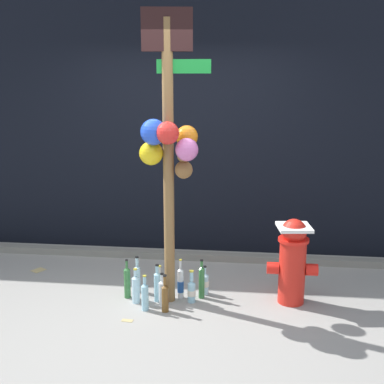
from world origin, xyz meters
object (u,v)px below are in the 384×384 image
(memorial_post, at_px, (169,135))
(bottle_5, at_px, (181,283))
(bottle_6, at_px, (137,277))
(bottle_11, at_px, (202,281))
(bottle_10, at_px, (145,296))
(bottle_4, at_px, (136,288))
(bottle_3, at_px, (162,292))
(bottle_1, at_px, (165,297))
(fire_hydrant, at_px, (293,259))
(bottle_7, at_px, (160,285))
(bottle_2, at_px, (205,283))
(bottle_9, at_px, (127,282))
(bottle_0, at_px, (157,285))
(bottle_8, at_px, (192,290))

(memorial_post, relative_size, bottle_5, 6.68)
(bottle_6, bearing_deg, bottle_11, -5.65)
(bottle_5, xyz_separation_m, bottle_10, (-0.29, -0.29, -0.01))
(bottle_4, relative_size, bottle_5, 0.86)
(bottle_3, bearing_deg, memorial_post, 47.00)
(bottle_1, bearing_deg, fire_hydrant, 16.19)
(bottle_3, bearing_deg, bottle_5, 45.50)
(bottle_7, bearing_deg, bottle_2, 14.46)
(bottle_2, height_order, bottle_3, bottle_3)
(bottle_11, bearing_deg, fire_hydrant, 0.67)
(bottle_4, xyz_separation_m, bottle_5, (0.41, 0.14, 0.01))
(memorial_post, distance_m, bottle_10, 1.49)
(fire_hydrant, distance_m, bottle_3, 1.27)
(memorial_post, height_order, bottle_1, memorial_post)
(bottle_7, bearing_deg, fire_hydrant, 1.36)
(bottle_2, relative_size, bottle_3, 0.93)
(bottle_3, xyz_separation_m, bottle_4, (-0.25, 0.02, 0.01))
(bottle_7, distance_m, bottle_9, 0.32)
(bottle_3, bearing_deg, bottle_9, 162.15)
(memorial_post, bearing_deg, bottle_7, 141.70)
(bottle_0, relative_size, bottle_1, 1.04)
(fire_hydrant, bearing_deg, bottle_3, -170.54)
(bottle_4, bearing_deg, bottle_2, 22.77)
(bottle_4, distance_m, bottle_10, 0.19)
(bottle_1, xyz_separation_m, bottle_3, (-0.05, 0.13, -0.01))
(bottle_0, distance_m, bottle_8, 0.33)
(bottle_2, xyz_separation_m, bottle_4, (-0.64, -0.27, 0.03))
(bottle_2, distance_m, bottle_10, 0.66)
(bottle_0, relative_size, bottle_2, 1.27)
(bottle_3, bearing_deg, bottle_8, 18.01)
(bottle_6, bearing_deg, bottle_5, -12.26)
(bottle_1, bearing_deg, bottle_11, 47.17)
(bottle_0, bearing_deg, fire_hydrant, 5.81)
(bottle_1, bearing_deg, bottle_8, 45.72)
(fire_hydrant, distance_m, bottle_10, 1.42)
(bottle_3, relative_size, bottle_6, 0.85)
(memorial_post, relative_size, bottle_11, 6.80)
(fire_hydrant, distance_m, bottle_6, 1.54)
(bottle_7, distance_m, bottle_10, 0.31)
(bottle_2, relative_size, bottle_11, 0.75)
(bottle_8, height_order, bottle_9, bottle_9)
(memorial_post, bearing_deg, bottle_0, -178.19)
(bottle_3, distance_m, bottle_6, 0.39)
(bottle_1, relative_size, bottle_8, 1.12)
(bottle_6, xyz_separation_m, bottle_10, (0.16, -0.38, -0.01))
(fire_hydrant, height_order, bottle_3, fire_hydrant)
(bottle_5, relative_size, bottle_11, 1.02)
(bottle_5, xyz_separation_m, bottle_9, (-0.52, -0.04, 0.01))
(bottle_1, distance_m, bottle_5, 0.31)
(bottle_0, xyz_separation_m, bottle_6, (-0.24, 0.18, -0.01))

